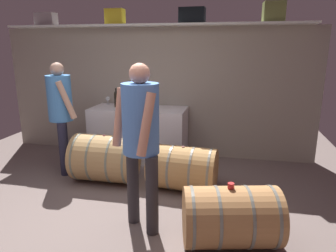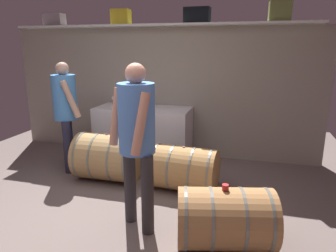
% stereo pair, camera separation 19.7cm
% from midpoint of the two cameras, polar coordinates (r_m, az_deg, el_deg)
% --- Properties ---
extents(ground_plane, '(6.55, 7.95, 0.02)m').
position_cam_midpoint_polar(ground_plane, '(4.04, -10.08, -12.98)').
color(ground_plane, '#6E5F5A').
extents(back_wall_panel, '(5.35, 0.10, 2.16)m').
position_cam_midpoint_polar(back_wall_panel, '(5.34, -3.53, 6.24)').
color(back_wall_panel, gray).
rests_on(back_wall_panel, ground).
extents(high_shelf_board, '(4.92, 0.40, 0.03)m').
position_cam_midpoint_polar(high_shelf_board, '(5.15, -4.18, 18.14)').
color(high_shelf_board, white).
rests_on(high_shelf_board, back_wall_panel).
extents(toolcase_grey, '(0.36, 0.20, 0.21)m').
position_cam_midpoint_polar(toolcase_grey, '(5.94, -22.61, 17.80)').
color(toolcase_grey, gray).
rests_on(toolcase_grey, high_shelf_board).
extents(toolcase_yellow, '(0.30, 0.20, 0.24)m').
position_cam_midpoint_polar(toolcase_yellow, '(5.36, -10.90, 19.27)').
color(toolcase_yellow, yellow).
rests_on(toolcase_yellow, high_shelf_board).
extents(toolcase_black, '(0.40, 0.23, 0.24)m').
position_cam_midpoint_polar(toolcase_black, '(5.03, 3.31, 19.78)').
color(toolcase_black, black).
rests_on(toolcase_black, high_shelf_board).
extents(toolcase_olive, '(0.31, 0.30, 0.29)m').
position_cam_midpoint_polar(toolcase_olive, '(4.99, 17.87, 19.48)').
color(toolcase_olive, olive).
rests_on(toolcase_olive, high_shelf_board).
extents(work_cabinet, '(1.56, 0.67, 0.87)m').
position_cam_midpoint_polar(work_cabinet, '(5.15, -6.48, -1.43)').
color(work_cabinet, white).
rests_on(work_cabinet, ground).
extents(wine_bottle_clear, '(0.06, 0.06, 0.30)m').
position_cam_midpoint_polar(wine_bottle_clear, '(4.92, -5.90, 4.68)').
color(wine_bottle_clear, '#AEC7BB').
rests_on(wine_bottle_clear, work_cabinet).
extents(wine_bottle_dark, '(0.07, 0.07, 0.31)m').
position_cam_midpoint_polar(wine_bottle_dark, '(5.17, -10.66, 5.00)').
color(wine_bottle_dark, black).
rests_on(wine_bottle_dark, work_cabinet).
extents(wine_glass, '(0.07, 0.07, 0.14)m').
position_cam_midpoint_polar(wine_glass, '(5.46, -12.12, 4.93)').
color(wine_glass, white).
rests_on(wine_glass, work_cabinet).
extents(red_funnel, '(0.11, 0.11, 0.11)m').
position_cam_midpoint_polar(red_funnel, '(4.95, -9.30, 3.67)').
color(red_funnel, red).
rests_on(red_funnel, work_cabinet).
extents(wine_barrel_near, '(0.99, 0.75, 0.59)m').
position_cam_midpoint_polar(wine_barrel_near, '(3.05, 9.69, -16.26)').
color(wine_barrel_near, '#AF7A47').
rests_on(wine_barrel_near, ground).
extents(wine_barrel_far, '(0.86, 0.67, 0.67)m').
position_cam_midpoint_polar(wine_barrel_far, '(4.43, -12.81, -5.82)').
color(wine_barrel_far, tan).
rests_on(wine_barrel_far, ground).
extents(wine_barrel_flank, '(0.91, 0.65, 0.60)m').
position_cam_midpoint_polar(wine_barrel_flank, '(4.07, 1.38, -7.82)').
color(wine_barrel_flank, '#B5854C').
rests_on(wine_barrel_flank, ground).
extents(tasting_cup, '(0.06, 0.06, 0.05)m').
position_cam_midpoint_polar(tasting_cup, '(2.90, 9.66, -10.86)').
color(tasting_cup, red).
rests_on(tasting_cup, wine_barrel_near).
extents(winemaker_pouring, '(0.52, 0.50, 1.70)m').
position_cam_midpoint_polar(winemaker_pouring, '(3.00, -7.03, -1.03)').
color(winemaker_pouring, '#302D30').
rests_on(winemaker_pouring, ground).
extents(visitor_tasting, '(0.48, 0.52, 1.63)m').
position_cam_midpoint_polar(visitor_tasting, '(4.76, -20.39, 3.42)').
color(visitor_tasting, '#27273C').
rests_on(visitor_tasting, ground).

